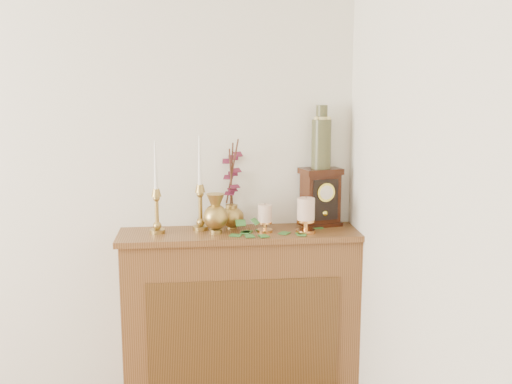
{
  "coord_description": "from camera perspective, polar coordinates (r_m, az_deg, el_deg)",
  "views": [
    {
      "loc": [
        1.17,
        -0.86,
        1.67
      ],
      "look_at": [
        1.47,
        2.05,
        1.14
      ],
      "focal_mm": 42.0,
      "sensor_mm": 36.0,
      "label": 1
    }
  ],
  "objects": [
    {
      "name": "ceramic_vase",
      "position": [
        3.13,
        6.23,
        4.93
      ],
      "size": [
        0.1,
        0.1,
        0.33
      ],
      "rotation": [
        0.0,
        0.0,
        0.25
      ],
      "color": "#183125",
      "rests_on": "mantel_clock"
    },
    {
      "name": "candlestick_left",
      "position": [
        3.03,
        -9.45,
        -1.09
      ],
      "size": [
        0.08,
        0.08,
        0.46
      ],
      "rotation": [
        0.0,
        0.0,
        0.12
      ],
      "color": "#A48241",
      "rests_on": "console_shelf"
    },
    {
      "name": "candlestick_center",
      "position": [
        3.07,
        -5.33,
        -0.72
      ],
      "size": [
        0.08,
        0.08,
        0.48
      ],
      "rotation": [
        0.0,
        0.0,
        -0.12
      ],
      "color": "#A48241",
      "rests_on": "console_shelf"
    },
    {
      "name": "console_shelf",
      "position": [
        3.21,
        -1.42,
        -12.33
      ],
      "size": [
        1.24,
        0.34,
        0.93
      ],
      "color": "brown",
      "rests_on": "ground"
    },
    {
      "name": "mantel_clock",
      "position": [
        3.17,
        6.15,
        -0.52
      ],
      "size": [
        0.23,
        0.19,
        0.31
      ],
      "rotation": [
        0.0,
        0.0,
        0.25
      ],
      "color": "#34170A",
      "rests_on": "console_shelf"
    },
    {
      "name": "bud_vase",
      "position": [
        2.99,
        -3.86,
        -2.11
      ],
      "size": [
        0.13,
        0.13,
        0.2
      ],
      "rotation": [
        0.0,
        0.0,
        0.06
      ],
      "color": "#A48241",
      "rests_on": "console_shelf"
    },
    {
      "name": "ginger_jar",
      "position": [
        3.11,
        -2.29,
        0.46
      ],
      "size": [
        0.19,
        0.2,
        0.47
      ],
      "rotation": [
        0.0,
        0.0,
        0.1
      ],
      "color": "#A48241",
      "rests_on": "console_shelf"
    },
    {
      "name": "pillar_candle_right",
      "position": [
        3.01,
        4.77,
        -2.06
      ],
      "size": [
        0.1,
        0.1,
        0.19
      ],
      "rotation": [
        0.0,
        0.0,
        -0.17
      ],
      "color": "#E19B4E",
      "rests_on": "console_shelf"
    },
    {
      "name": "pillar_candle_left",
      "position": [
        3.02,
        0.85,
        -2.38
      ],
      "size": [
        0.08,
        0.08,
        0.15
      ],
      "rotation": [
        0.0,
        0.0,
        -0.27
      ],
      "color": "#E19B4E",
      "rests_on": "console_shelf"
    },
    {
      "name": "ivy_garland",
      "position": [
        3.02,
        1.97,
        -3.64
      ],
      "size": [
        0.43,
        0.23,
        0.09
      ],
      "rotation": [
        0.0,
        0.0,
        -0.42
      ],
      "color": "#2D6627",
      "rests_on": "console_shelf"
    }
  ]
}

